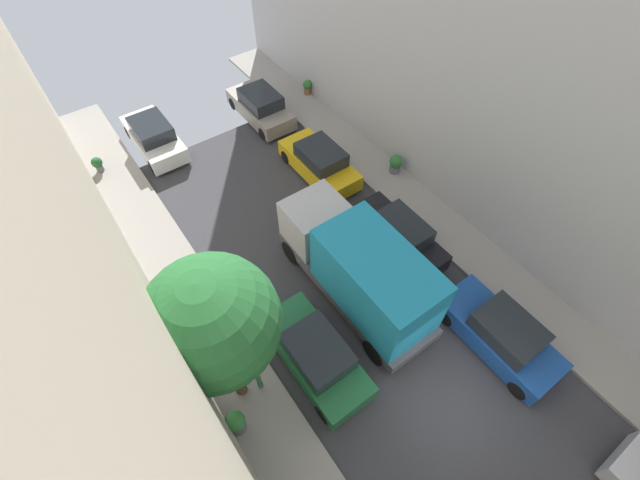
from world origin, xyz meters
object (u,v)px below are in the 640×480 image
parked_car_left_3 (316,355)px  street_tree_2 (212,323)px  parked_car_right_4 (261,106)px  potted_plant_4 (396,163)px  parked_car_right_2 (397,236)px  potted_plant_2 (97,164)px  delivery_truck (359,269)px  lamp_post (245,340)px  potted_plant_1 (236,422)px  potted_plant_5 (307,87)px  parked_car_right_3 (320,162)px  parked_car_left_4 (154,136)px  parked_car_right_1 (501,334)px

parked_car_left_3 → street_tree_2: bearing=165.8°
parked_car_right_4 → potted_plant_4: 7.74m
parked_car_right_2 → potted_plant_2: bearing=126.2°
delivery_truck → lamp_post: (-4.60, -0.88, 1.88)m
potted_plant_2 → potted_plant_1: bearing=-91.1°
lamp_post → parked_car_left_3: bearing=-11.2°
potted_plant_5 → lamp_post: (-10.38, -12.41, 3.08)m
potted_plant_5 → potted_plant_1: bearing=-131.5°
parked_car_right_3 → parked_car_right_4: 5.21m
parked_car_left_3 → potted_plant_1: bearing=-174.4°
parked_car_right_2 → parked_car_right_3: 5.22m
potted_plant_5 → lamp_post: lamp_post is taller
parked_car_left_3 → street_tree_2: size_ratio=0.66×
potted_plant_4 → parked_car_left_3: bearing=-147.0°
potted_plant_4 → parked_car_left_4: bearing=135.4°
parked_car_left_3 → parked_car_right_1: (5.40, -2.99, 0.00)m
parked_car_left_4 → delivery_truck: (2.70, -12.20, 1.07)m
potted_plant_4 → lamp_post: 11.68m
parked_car_left_3 → parked_car_right_1: 6.17m
parked_car_left_4 → potted_plant_2: 2.82m
parked_car_left_4 → potted_plant_2: bearing=-177.3°
parked_car_right_2 → parked_car_right_3: same height
parked_car_right_4 → parked_car_left_4: bearing=170.3°
parked_car_right_3 → street_tree_2: (-7.85, -6.71, 4.14)m
potted_plant_1 → parked_car_left_4: bearing=77.4°
parked_car_right_3 → street_tree_2: size_ratio=0.66×
parked_car_right_2 → parked_car_right_4: same height
parked_car_right_2 → parked_car_left_3: bearing=-158.6°
parked_car_right_1 → potted_plant_4: size_ratio=4.66×
delivery_truck → potted_plant_2: size_ratio=9.01×
street_tree_2 → parked_car_right_2: bearing=10.8°
potted_plant_2 → potted_plant_5: bearing=-2.8°
parked_car_left_4 → parked_car_right_2: bearing=-64.5°
parked_car_right_2 → potted_plant_4: (2.83, 3.22, -0.09)m
potted_plant_1 → potted_plant_4: 12.63m
parked_car_left_4 → parked_car_right_1: size_ratio=1.00×
parked_car_right_4 → potted_plant_4: parked_car_right_4 is taller
parked_car_right_4 → delivery_truck: delivery_truck is taller
potted_plant_4 → lamp_post: lamp_post is taller
potted_plant_1 → street_tree_2: bearing=55.7°
parked_car_left_3 → parked_car_right_1: size_ratio=1.00×
parked_car_right_1 → lamp_post: 8.56m
parked_car_right_1 → potted_plant_4: 8.79m
potted_plant_4 → potted_plant_5: potted_plant_4 is taller
delivery_truck → potted_plant_4: size_ratio=7.32×
parked_car_left_3 → potted_plant_4: parked_car_left_3 is taller
parked_car_right_3 → potted_plant_1: 11.41m
parked_car_left_4 → parked_car_right_3: size_ratio=1.00×
street_tree_2 → potted_plant_4: 12.42m
parked_car_right_2 → street_tree_2: 9.00m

